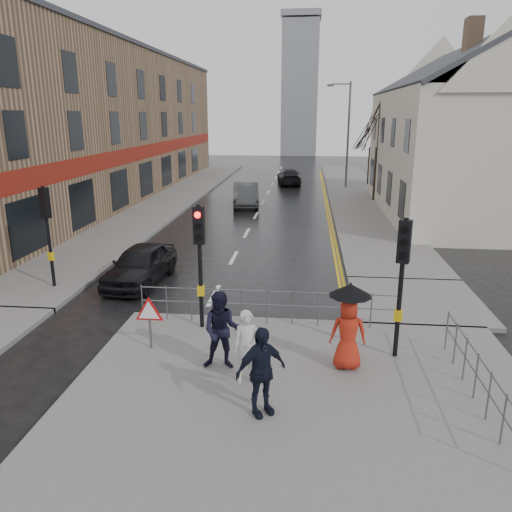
% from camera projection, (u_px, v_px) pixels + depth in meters
% --- Properties ---
extents(ground, '(120.00, 120.00, 0.00)m').
position_uv_depth(ground, '(194.00, 334.00, 13.59)').
color(ground, black).
rests_on(ground, ground).
extents(near_pavement, '(10.00, 9.00, 0.14)m').
position_uv_depth(near_pavement, '(302.00, 412.00, 9.92)').
color(near_pavement, '#605E5B').
rests_on(near_pavement, ground).
extents(left_pavement, '(4.00, 44.00, 0.14)m').
position_uv_depth(left_pavement, '(176.00, 195.00, 36.21)').
color(left_pavement, '#605E5B').
rests_on(left_pavement, ground).
extents(right_pavement, '(4.00, 40.00, 0.14)m').
position_uv_depth(right_pavement, '(355.00, 194.00, 36.83)').
color(right_pavement, '#605E5B').
rests_on(right_pavement, ground).
extents(pavement_bridge_right, '(4.00, 4.20, 0.14)m').
position_uv_depth(pavement_bridge_right, '(416.00, 301.00, 15.79)').
color(pavement_bridge_right, '#605E5B').
rests_on(pavement_bridge_right, ground).
extents(building_left_terrace, '(8.00, 42.00, 10.00)m').
position_uv_depth(building_left_terrace, '(92.00, 125.00, 34.44)').
color(building_left_terrace, '#8F6E53').
rests_on(building_left_terrace, ground).
extents(building_right_cream, '(9.00, 16.40, 10.10)m').
position_uv_depth(building_right_cream, '(469.00, 132.00, 28.30)').
color(building_right_cream, beige).
rests_on(building_right_cream, ground).
extents(church_tower, '(5.00, 5.00, 18.00)m').
position_uv_depth(church_tower, '(300.00, 90.00, 70.25)').
color(church_tower, gray).
rests_on(church_tower, ground).
extents(traffic_signal_near_left, '(0.28, 0.27, 3.40)m').
position_uv_depth(traffic_signal_near_left, '(199.00, 245.00, 13.08)').
color(traffic_signal_near_left, black).
rests_on(traffic_signal_near_left, near_pavement).
extents(traffic_signal_near_right, '(0.34, 0.33, 3.40)m').
position_uv_depth(traffic_signal_near_right, '(402.00, 264.00, 11.44)').
color(traffic_signal_near_right, black).
rests_on(traffic_signal_near_right, near_pavement).
extents(traffic_signal_far_left, '(0.34, 0.33, 3.40)m').
position_uv_depth(traffic_signal_far_left, '(47.00, 219.00, 16.33)').
color(traffic_signal_far_left, black).
rests_on(traffic_signal_far_left, left_pavement).
extents(guard_railing_front, '(7.14, 0.04, 1.00)m').
position_uv_depth(guard_railing_front, '(267.00, 299.00, 13.73)').
color(guard_railing_front, '#595B5E').
rests_on(guard_railing_front, near_pavement).
extents(guard_railing_side, '(0.04, 4.54, 1.00)m').
position_uv_depth(guard_railing_side, '(477.00, 367.00, 10.08)').
color(guard_railing_side, '#595B5E').
rests_on(guard_railing_side, near_pavement).
extents(warning_sign, '(0.80, 0.07, 1.35)m').
position_uv_depth(warning_sign, '(149.00, 314.00, 12.23)').
color(warning_sign, '#595B5E').
rests_on(warning_sign, near_pavement).
extents(street_lamp, '(1.83, 0.25, 8.00)m').
position_uv_depth(street_lamp, '(346.00, 128.00, 38.49)').
color(street_lamp, '#595B5E').
rests_on(street_lamp, right_pavement).
extents(tree_near, '(2.40, 2.40, 6.58)m').
position_uv_depth(tree_near, '(379.00, 124.00, 32.47)').
color(tree_near, black).
rests_on(tree_near, right_pavement).
extents(tree_far, '(2.40, 2.40, 5.64)m').
position_uv_depth(tree_far, '(371.00, 131.00, 40.27)').
color(tree_far, black).
rests_on(tree_far, right_pavement).
extents(pedestrian_a, '(0.66, 0.49, 1.64)m').
position_uv_depth(pedestrian_a, '(247.00, 347.00, 10.69)').
color(pedestrian_a, beige).
rests_on(pedestrian_a, near_pavement).
extents(pedestrian_b, '(0.91, 0.72, 1.83)m').
position_uv_depth(pedestrian_b, '(222.00, 331.00, 11.27)').
color(pedestrian_b, black).
rests_on(pedestrian_b, near_pavement).
extents(pedestrian_with_umbrella, '(0.96, 0.96, 2.04)m').
position_uv_depth(pedestrian_with_umbrella, '(349.00, 323.00, 11.22)').
color(pedestrian_with_umbrella, '#AF2514').
rests_on(pedestrian_with_umbrella, near_pavement).
extents(pedestrian_d, '(1.12, 0.96, 1.81)m').
position_uv_depth(pedestrian_d, '(261.00, 371.00, 9.52)').
color(pedestrian_d, black).
rests_on(pedestrian_d, near_pavement).
extents(car_parked, '(1.93, 4.10, 1.36)m').
position_uv_depth(car_parked, '(140.00, 265.00, 17.50)').
color(car_parked, black).
rests_on(car_parked, ground).
extents(car_mid, '(2.17, 4.72, 1.50)m').
position_uv_depth(car_mid, '(246.00, 194.00, 32.30)').
color(car_mid, '#404345').
rests_on(car_mid, ground).
extents(car_far, '(2.31, 4.61, 1.29)m').
position_uv_depth(car_far, '(289.00, 177.00, 42.10)').
color(car_far, black).
rests_on(car_far, ground).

